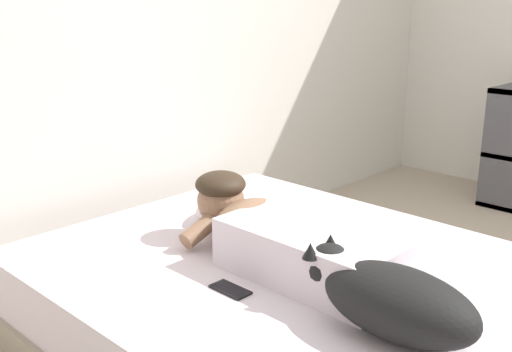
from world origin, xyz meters
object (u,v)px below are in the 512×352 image
(bed, at_px, (293,307))
(person_lying, at_px, (290,235))
(coffee_cup, at_px, (287,215))
(cell_phone, at_px, (230,290))
(pillow, at_px, (247,204))
(dog, at_px, (389,298))

(bed, distance_m, person_lying, 0.28)
(coffee_cup, distance_m, cell_phone, 0.66)
(bed, distance_m, pillow, 0.58)
(bed, bearing_deg, cell_phone, 178.23)
(cell_phone, bearing_deg, person_lying, 1.46)
(pillow, distance_m, dog, 1.05)
(coffee_cup, height_order, cell_phone, coffee_cup)
(bed, distance_m, dog, 0.59)
(bed, relative_size, dog, 3.32)
(pillow, distance_m, cell_phone, 0.72)
(coffee_cup, relative_size, cell_phone, 0.89)
(pillow, height_order, dog, dog)
(dog, bearing_deg, pillow, 67.53)
(bed, height_order, cell_phone, cell_phone)
(pillow, relative_size, cell_phone, 3.71)
(dog, relative_size, coffee_cup, 4.60)
(coffee_cup, bearing_deg, bed, -135.42)
(coffee_cup, bearing_deg, cell_phone, -155.22)
(bed, distance_m, coffee_cup, 0.46)
(pillow, distance_m, coffee_cup, 0.20)
(bed, xyz_separation_m, coffee_cup, (0.29, 0.29, 0.22))
(coffee_cup, bearing_deg, pillow, 106.63)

